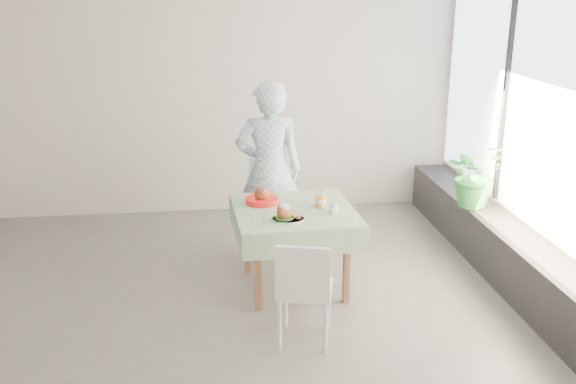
{
  "coord_description": "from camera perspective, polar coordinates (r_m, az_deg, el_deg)",
  "views": [
    {
      "loc": [
        0.1,
        -4.95,
        2.61
      ],
      "look_at": [
        0.77,
        0.35,
        0.89
      ],
      "focal_mm": 40.0,
      "sensor_mm": 36.0,
      "label": 1
    }
  ],
  "objects": [
    {
      "name": "chair_near",
      "position": [
        4.95,
        1.49,
        -10.43
      ],
      "size": [
        0.49,
        0.49,
        0.84
      ],
      "color": "white",
      "rests_on": "ground"
    },
    {
      "name": "juice_cup_orange",
      "position": [
        5.65,
        2.9,
        -0.68
      ],
      "size": [
        0.11,
        0.11,
        0.3
      ],
      "color": "white",
      "rests_on": "cafe_table"
    },
    {
      "name": "cafe_table",
      "position": [
        5.71,
        0.56,
        -4.21
      ],
      "size": [
        1.09,
        1.09,
        0.74
      ],
      "color": "brown",
      "rests_on": "ground"
    },
    {
      "name": "main_dish",
      "position": [
        5.34,
        -0.16,
        -2.04
      ],
      "size": [
        0.28,
        0.28,
        0.14
      ],
      "color": "white",
      "rests_on": "cafe_table"
    },
    {
      "name": "chair_far",
      "position": [
        6.51,
        -1.17,
        -2.96
      ],
      "size": [
        0.48,
        0.48,
        0.95
      ],
      "color": "white",
      "rests_on": "ground"
    },
    {
      "name": "wall_right",
      "position": [
        5.86,
        22.72,
        4.59
      ],
      "size": [
        0.02,
        5.0,
        2.8
      ],
      "primitive_type": "cube",
      "color": "beige",
      "rests_on": "ground"
    },
    {
      "name": "second_dish",
      "position": [
        5.77,
        -2.33,
        -0.58
      ],
      "size": [
        0.3,
        0.3,
        0.14
      ],
      "color": "red",
      "rests_on": "cafe_table"
    },
    {
      "name": "diner",
      "position": [
        6.24,
        -1.69,
        1.88
      ],
      "size": [
        0.66,
        0.45,
        1.78
      ],
      "primitive_type": "imported",
      "rotation": [
        0.0,
        0.0,
        3.11
      ],
      "color": "#83B3D1",
      "rests_on": "ground"
    },
    {
      "name": "window_pane",
      "position": [
        5.8,
        22.76,
        6.99
      ],
      "size": [
        0.01,
        4.8,
        2.18
      ],
      "primitive_type": "cube",
      "color": "#D1E0F9",
      "rests_on": "ground"
    },
    {
      "name": "juice_cup_lemonade",
      "position": [
        5.51,
        4.06,
        -1.37
      ],
      "size": [
        0.08,
        0.08,
        0.24
      ],
      "color": "white",
      "rests_on": "cafe_table"
    },
    {
      "name": "window_ledge",
      "position": [
        6.11,
        19.8,
        -5.95
      ],
      "size": [
        0.4,
        4.8,
        0.5
      ],
      "primitive_type": "cube",
      "color": "black",
      "rests_on": "ground"
    },
    {
      "name": "wall_front",
      "position": [
        2.73,
        -8.67,
        -8.6
      ],
      "size": [
        6.0,
        0.02,
        2.8
      ],
      "primitive_type": "cube",
      "color": "beige",
      "rests_on": "ground"
    },
    {
      "name": "potted_plant",
      "position": [
        6.62,
        16.28,
        1.51
      ],
      "size": [
        0.73,
        0.69,
        0.65
      ],
      "primitive_type": "imported",
      "rotation": [
        0.0,
        0.0,
        0.39
      ],
      "color": "#26742B",
      "rests_on": "window_ledge"
    },
    {
      "name": "floor",
      "position": [
        5.6,
        -7.5,
        -10.07
      ],
      "size": [
        6.0,
        6.0,
        0.0
      ],
      "primitive_type": "plane",
      "color": "#595754",
      "rests_on": "ground"
    },
    {
      "name": "wall_back",
      "position": [
        7.55,
        -7.95,
        8.5
      ],
      "size": [
        6.0,
        0.02,
        2.8
      ],
      "primitive_type": "cube",
      "color": "beige",
      "rests_on": "ground"
    }
  ]
}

